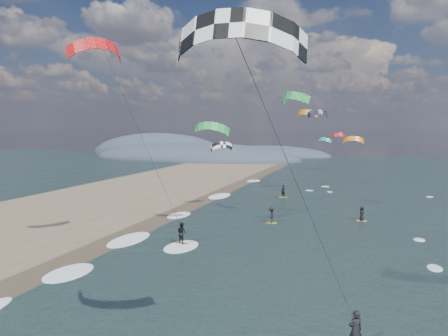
% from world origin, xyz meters
% --- Properties ---
extents(ground, '(260.00, 260.00, 0.00)m').
position_xyz_m(ground, '(0.00, 0.00, 0.00)').
color(ground, black).
rests_on(ground, ground).
extents(wet_sand_strip, '(3.00, 240.00, 0.00)m').
position_xyz_m(wet_sand_strip, '(-12.00, 10.00, 0.00)').
color(wet_sand_strip, '#382D23').
rests_on(wet_sand_strip, ground).
extents(coastal_hills, '(80.00, 41.00, 15.00)m').
position_xyz_m(coastal_hills, '(-44.84, 107.86, 0.00)').
color(coastal_hills, '#3D4756').
rests_on(coastal_hills, ground).
extents(kitesurfer_near_a, '(7.96, 8.50, 14.45)m').
position_xyz_m(kitesurfer_near_a, '(5.55, -3.70, 11.04)').
color(kitesurfer_near_a, gold).
rests_on(kitesurfer_near_a, ground).
extents(kitesurfer_near_b, '(6.93, 9.44, 16.82)m').
position_xyz_m(kitesurfer_near_b, '(-8.30, 10.90, 11.30)').
color(kitesurfer_near_b, gold).
rests_on(kitesurfer_near_b, ground).
extents(far_kitesurfers, '(11.86, 17.13, 1.76)m').
position_xyz_m(far_kitesurfers, '(1.66, 30.35, 0.82)').
color(far_kitesurfers, gold).
rests_on(far_kitesurfers, ground).
extents(bg_kite_field, '(16.89, 62.93, 7.44)m').
position_xyz_m(bg_kite_field, '(-0.10, 47.14, 10.00)').
color(bg_kite_field, orange).
rests_on(bg_kite_field, ground).
extents(shoreline_surf, '(2.40, 79.40, 0.11)m').
position_xyz_m(shoreline_surf, '(-10.80, 14.75, 0.00)').
color(shoreline_surf, white).
rests_on(shoreline_surf, ground).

